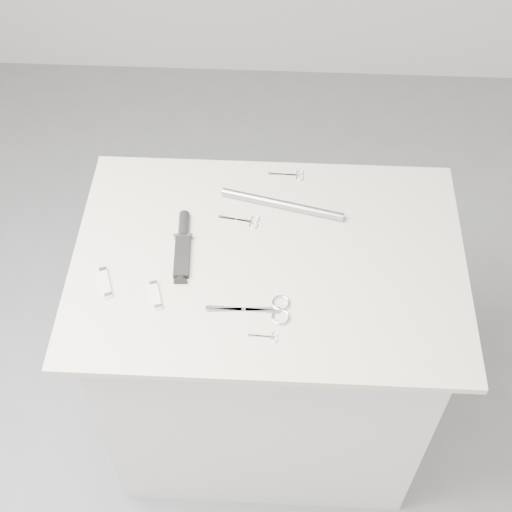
{
  "coord_description": "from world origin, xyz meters",
  "views": [
    {
      "loc": [
        0.02,
        -1.12,
        2.34
      ],
      "look_at": [
        -0.03,
        0.01,
        0.92
      ],
      "focal_mm": 50.0,
      "sensor_mm": 36.0,
      "label": 1
    }
  ],
  "objects_px": {
    "large_shears": "(268,310)",
    "tiny_scissors": "(268,337)",
    "embroidery_scissors_a": "(246,221)",
    "embroidery_scissors_b": "(292,175)",
    "pocket_knife_a": "(106,283)",
    "plinth": "(267,354)",
    "metal_rail": "(282,204)",
    "sheathed_knife": "(183,242)",
    "pocket_knife_b": "(156,295)"
  },
  "relations": [
    {
      "from": "large_shears",
      "to": "embroidery_scissors_b",
      "type": "height_order",
      "value": "large_shears"
    },
    {
      "from": "tiny_scissors",
      "to": "sheathed_knife",
      "type": "distance_m",
      "value": 0.35
    },
    {
      "from": "large_shears",
      "to": "embroidery_scissors_b",
      "type": "xyz_separation_m",
      "value": [
        0.05,
        0.46,
        -0.0
      ]
    },
    {
      "from": "plinth",
      "to": "embroidery_scissors_b",
      "type": "xyz_separation_m",
      "value": [
        0.05,
        0.3,
        0.47
      ]
    },
    {
      "from": "tiny_scissors",
      "to": "sheathed_knife",
      "type": "bearing_deg",
      "value": 132.56
    },
    {
      "from": "embroidery_scissors_a",
      "to": "sheathed_knife",
      "type": "distance_m",
      "value": 0.18
    },
    {
      "from": "tiny_scissors",
      "to": "large_shears",
      "type": "bearing_deg",
      "value": 94.57
    },
    {
      "from": "plinth",
      "to": "tiny_scissors",
      "type": "xyz_separation_m",
      "value": [
        0.01,
        -0.23,
        0.47
      ]
    },
    {
      "from": "embroidery_scissors_a",
      "to": "embroidery_scissors_b",
      "type": "bearing_deg",
      "value": 65.06
    },
    {
      "from": "large_shears",
      "to": "pocket_knife_a",
      "type": "height_order",
      "value": "pocket_knife_a"
    },
    {
      "from": "metal_rail",
      "to": "embroidery_scissors_b",
      "type": "bearing_deg",
      "value": 78.26
    },
    {
      "from": "plinth",
      "to": "sheathed_knife",
      "type": "height_order",
      "value": "sheathed_knife"
    },
    {
      "from": "large_shears",
      "to": "metal_rail",
      "type": "relative_size",
      "value": 0.6
    },
    {
      "from": "embroidery_scissors_a",
      "to": "pocket_knife_a",
      "type": "relative_size",
      "value": 1.18
    },
    {
      "from": "embroidery_scissors_b",
      "to": "pocket_knife_b",
      "type": "height_order",
      "value": "pocket_knife_b"
    },
    {
      "from": "large_shears",
      "to": "tiny_scissors",
      "type": "relative_size",
      "value": 2.82
    },
    {
      "from": "tiny_scissors",
      "to": "metal_rail",
      "type": "bearing_deg",
      "value": 89.09
    },
    {
      "from": "embroidery_scissors_b",
      "to": "metal_rail",
      "type": "relative_size",
      "value": 0.3
    },
    {
      "from": "plinth",
      "to": "embroidery_scissors_a",
      "type": "height_order",
      "value": "embroidery_scissors_a"
    },
    {
      "from": "tiny_scissors",
      "to": "sheathed_knife",
      "type": "relative_size",
      "value": 0.33
    },
    {
      "from": "embroidery_scissors_b",
      "to": "pocket_knife_a",
      "type": "distance_m",
      "value": 0.6
    },
    {
      "from": "embroidery_scissors_b",
      "to": "tiny_scissors",
      "type": "xyz_separation_m",
      "value": [
        -0.05,
        -0.53,
        -0.0
      ]
    },
    {
      "from": "metal_rail",
      "to": "tiny_scissors",
      "type": "bearing_deg",
      "value": -93.25
    },
    {
      "from": "pocket_knife_a",
      "to": "embroidery_scissors_a",
      "type": "bearing_deg",
      "value": -75.9
    },
    {
      "from": "plinth",
      "to": "large_shears",
      "type": "bearing_deg",
      "value": -88.85
    },
    {
      "from": "plinth",
      "to": "embroidery_scissors_a",
      "type": "relative_size",
      "value": 8.2
    },
    {
      "from": "embroidery_scissors_a",
      "to": "sheathed_knife",
      "type": "relative_size",
      "value": 0.51
    },
    {
      "from": "plinth",
      "to": "large_shears",
      "type": "distance_m",
      "value": 0.5
    },
    {
      "from": "large_shears",
      "to": "embroidery_scissors_a",
      "type": "xyz_separation_m",
      "value": [
        -0.07,
        0.28,
        -0.0
      ]
    },
    {
      "from": "sheathed_knife",
      "to": "metal_rail",
      "type": "distance_m",
      "value": 0.29
    },
    {
      "from": "sheathed_knife",
      "to": "metal_rail",
      "type": "relative_size",
      "value": 0.64
    },
    {
      "from": "large_shears",
      "to": "tiny_scissors",
      "type": "distance_m",
      "value": 0.07
    },
    {
      "from": "sheathed_knife",
      "to": "embroidery_scissors_a",
      "type": "bearing_deg",
      "value": -65.24
    },
    {
      "from": "plinth",
      "to": "sheathed_knife",
      "type": "relative_size",
      "value": 4.21
    },
    {
      "from": "pocket_knife_a",
      "to": "plinth",
      "type": "bearing_deg",
      "value": -95.36
    },
    {
      "from": "large_shears",
      "to": "pocket_knife_b",
      "type": "relative_size",
      "value": 2.41
    },
    {
      "from": "large_shears",
      "to": "sheathed_knife",
      "type": "bearing_deg",
      "value": 137.98
    },
    {
      "from": "tiny_scissors",
      "to": "pocket_knife_b",
      "type": "xyz_separation_m",
      "value": [
        -0.28,
        0.1,
        0.0
      ]
    },
    {
      "from": "tiny_scissors",
      "to": "pocket_knife_a",
      "type": "bearing_deg",
      "value": 163.98
    },
    {
      "from": "embroidery_scissors_a",
      "to": "embroidery_scissors_b",
      "type": "height_order",
      "value": "same"
    },
    {
      "from": "pocket_knife_a",
      "to": "pocket_knife_b",
      "type": "xyz_separation_m",
      "value": [
        0.13,
        -0.03,
        -0.0
      ]
    },
    {
      "from": "embroidery_scissors_a",
      "to": "pocket_knife_b",
      "type": "xyz_separation_m",
      "value": [
        -0.21,
        -0.25,
        0.0
      ]
    },
    {
      "from": "plinth",
      "to": "pocket_knife_a",
      "type": "relative_size",
      "value": 9.7
    },
    {
      "from": "large_shears",
      "to": "pocket_knife_a",
      "type": "distance_m",
      "value": 0.41
    },
    {
      "from": "plinth",
      "to": "metal_rail",
      "type": "distance_m",
      "value": 0.51
    },
    {
      "from": "tiny_scissors",
      "to": "metal_rail",
      "type": "distance_m",
      "value": 0.41
    },
    {
      "from": "large_shears",
      "to": "embroidery_scissors_a",
      "type": "relative_size",
      "value": 1.82
    },
    {
      "from": "plinth",
      "to": "tiny_scissors",
      "type": "relative_size",
      "value": 12.69
    },
    {
      "from": "embroidery_scissors_a",
      "to": "embroidery_scissors_b",
      "type": "xyz_separation_m",
      "value": [
        0.12,
        0.18,
        -0.0
      ]
    },
    {
      "from": "plinth",
      "to": "pocket_knife_b",
      "type": "height_order",
      "value": "pocket_knife_b"
    }
  ]
}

